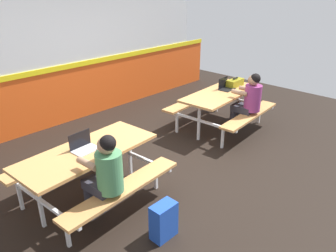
{
  "coord_description": "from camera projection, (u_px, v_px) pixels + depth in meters",
  "views": [
    {
      "loc": [
        -3.52,
        -3.14,
        2.7
      ],
      "look_at": [
        0.0,
        0.21,
        0.55
      ],
      "focal_mm": 35.12,
      "sensor_mm": 36.0,
      "label": 1
    }
  ],
  "objects": [
    {
      "name": "accent_backdrop",
      "position": [
        76.0,
        59.0,
        6.66
      ],
      "size": [
        8.0,
        0.14,
        2.6
      ],
      "color": "#E55119",
      "rests_on": "ground"
    },
    {
      "name": "student_nearer",
      "position": [
        105.0,
        173.0,
        3.72
      ],
      "size": [
        0.38,
        0.53,
        1.21
      ],
      "color": "#2D2D38",
      "rests_on": "ground"
    },
    {
      "name": "picnic_table_right",
      "position": [
        221.0,
        100.0,
        6.38
      ],
      "size": [
        1.86,
        1.66,
        0.74
      ],
      "color": "tan",
      "rests_on": "ground"
    },
    {
      "name": "ground_plane",
      "position": [
        177.0,
        161.0,
        5.41
      ],
      "size": [
        10.0,
        10.0,
        0.02
      ],
      "primitive_type": "cube",
      "color": "black"
    },
    {
      "name": "backpack_dark",
      "position": [
        163.0,
        221.0,
        3.71
      ],
      "size": [
        0.3,
        0.22,
        0.44
      ],
      "color": "#1E47B2",
      "rests_on": "ground"
    },
    {
      "name": "picnic_table_left",
      "position": [
        89.0,
        161.0,
        4.23
      ],
      "size": [
        1.86,
        1.66,
        0.74
      ],
      "color": "tan",
      "rests_on": "ground"
    },
    {
      "name": "toolbox_grey",
      "position": [
        235.0,
        83.0,
        6.65
      ],
      "size": [
        0.4,
        0.18,
        0.18
      ],
      "color": "olive",
      "rests_on": "picnic_table_right"
    },
    {
      "name": "laptop_silver",
      "position": [
        84.0,
        146.0,
        4.15
      ],
      "size": [
        0.33,
        0.24,
        0.22
      ],
      "color": "silver",
      "rests_on": "picnic_table_left"
    },
    {
      "name": "student_further",
      "position": [
        249.0,
        99.0,
        6.03
      ],
      "size": [
        0.38,
        0.53,
        1.21
      ],
      "color": "#2D2D38",
      "rests_on": "ground"
    },
    {
      "name": "laptop_dark",
      "position": [
        226.0,
        87.0,
        6.47
      ],
      "size": [
        0.33,
        0.24,
        0.22
      ],
      "color": "black",
      "rests_on": "picnic_table_right"
    }
  ]
}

